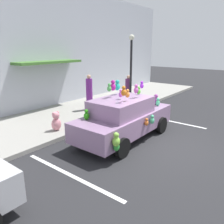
{
  "coord_description": "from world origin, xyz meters",
  "views": [
    {
      "loc": [
        -6.67,
        -3.13,
        3.27
      ],
      "look_at": [
        -0.21,
        1.94,
        0.9
      ],
      "focal_mm": 36.04,
      "sensor_mm": 36.0,
      "label": 1
    }
  ],
  "objects": [
    {
      "name": "pedestrian_near_shopfront",
      "position": [
        1.49,
        4.74,
        0.99
      ],
      "size": [
        0.33,
        0.33,
        1.81
      ],
      "color": "#6E2682",
      "rests_on": "sidewalk"
    },
    {
      "name": "storefront_building",
      "position": [
        0.01,
        7.14,
        3.19
      ],
      "size": [
        24.0,
        1.25,
        6.4
      ],
      "color": "#B2B7C1",
      "rests_on": "ground"
    },
    {
      "name": "ground_plane",
      "position": [
        0.0,
        0.0,
        0.0
      ],
      "size": [
        60.0,
        60.0,
        0.0
      ],
      "primitive_type": "plane",
      "color": "#262628"
    },
    {
      "name": "teddy_bear_on_sidewalk",
      "position": [
        -1.52,
        3.66,
        0.5
      ],
      "size": [
        0.4,
        0.33,
        0.76
      ],
      "color": "pink",
      "rests_on": "sidewalk"
    },
    {
      "name": "parking_stripe_front",
      "position": [
        2.7,
        1.0,
        0.0
      ],
      "size": [
        0.12,
        3.6,
        0.01
      ],
      "primitive_type": "cube",
      "color": "silver",
      "rests_on": "ground"
    },
    {
      "name": "pedestrian_by_lamp",
      "position": [
        3.7,
        3.84,
        0.91
      ],
      "size": [
        0.35,
        0.35,
        1.64
      ],
      "color": "#5A2958",
      "rests_on": "sidewalk"
    },
    {
      "name": "street_lamp_post",
      "position": [
        3.4,
        3.5,
        2.46
      ],
      "size": [
        0.28,
        0.28,
        3.75
      ],
      "color": "black",
      "rests_on": "sidewalk"
    },
    {
      "name": "sidewalk",
      "position": [
        0.0,
        5.0,
        0.07
      ],
      "size": [
        24.0,
        4.0,
        0.15
      ],
      "primitive_type": "cube",
      "color": "gray",
      "rests_on": "ground"
    },
    {
      "name": "plush_covered_car",
      "position": [
        -0.26,
        1.33,
        0.8
      ],
      "size": [
        4.28,
        1.96,
        2.15
      ],
      "color": "gray",
      "rests_on": "ground"
    },
    {
      "name": "parking_stripe_rear",
      "position": [
        -3.21,
        1.0,
        0.0
      ],
      "size": [
        0.12,
        3.6,
        0.01
      ],
      "primitive_type": "cube",
      "color": "silver",
      "rests_on": "ground"
    }
  ]
}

